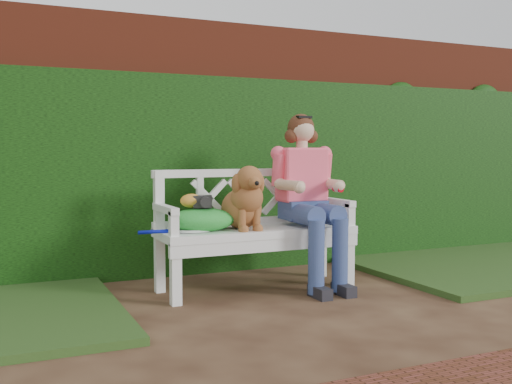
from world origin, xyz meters
name	(u,v)px	position (x,y,z in m)	size (l,w,h in m)	color
ground	(316,318)	(0.00, 0.00, 0.00)	(60.00, 60.00, 0.00)	black
brick_wall	(213,147)	(0.00, 1.90, 1.10)	(10.00, 0.30, 2.20)	maroon
ivy_hedge	(221,175)	(0.00, 1.68, 0.85)	(10.00, 0.18, 1.70)	#1F6313
grass_right	(491,262)	(2.40, 0.90, 0.03)	(2.60, 2.00, 0.05)	black
garden_bench	(256,258)	(-0.02, 0.88, 0.24)	(1.58, 0.60, 0.48)	white
seated_woman	(304,203)	(0.39, 0.86, 0.65)	(0.55, 0.74, 1.31)	#FF616D
dog	(243,197)	(-0.15, 0.83, 0.72)	(0.32, 0.44, 0.48)	#BA7944
tennis_racket	(189,230)	(-0.57, 0.86, 0.49)	(0.57, 0.24, 0.03)	white
green_bag	(202,219)	(-0.47, 0.87, 0.56)	(0.50, 0.38, 0.17)	#296C22
camera_item	(202,201)	(-0.46, 0.86, 0.69)	(0.14, 0.10, 0.09)	#242424
baseball_glove	(191,201)	(-0.54, 0.88, 0.70)	(0.16, 0.12, 0.10)	#C8882A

